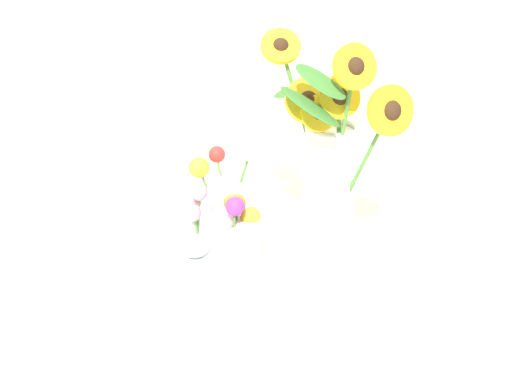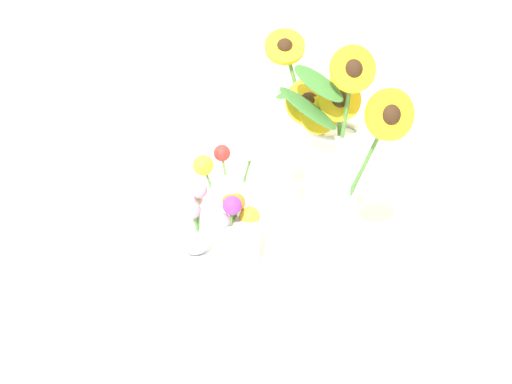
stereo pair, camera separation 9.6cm
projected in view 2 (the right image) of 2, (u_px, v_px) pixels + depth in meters
The scene contains 6 objects.
ground_plane at pixel (252, 294), 1.04m from camera, with size 6.00×6.00×0.00m, color silver.
serving_tray at pixel (256, 259), 1.13m from camera, with size 0.52×0.52×0.02m.
mason_jar_sunflowers at pixel (331, 171), 1.06m from camera, with size 0.22×0.23×0.41m.
vase_small_center at pixel (236, 238), 1.06m from camera, with size 0.09×0.09×0.15m.
vase_bulb_right at pixel (195, 222), 1.11m from camera, with size 0.06×0.08×0.15m.
vase_small_back at pixel (229, 198), 1.15m from camera, with size 0.12×0.10×0.21m.
Camera 2 is at (-0.21, -0.84, 0.61)m, focal length 42.00 mm.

